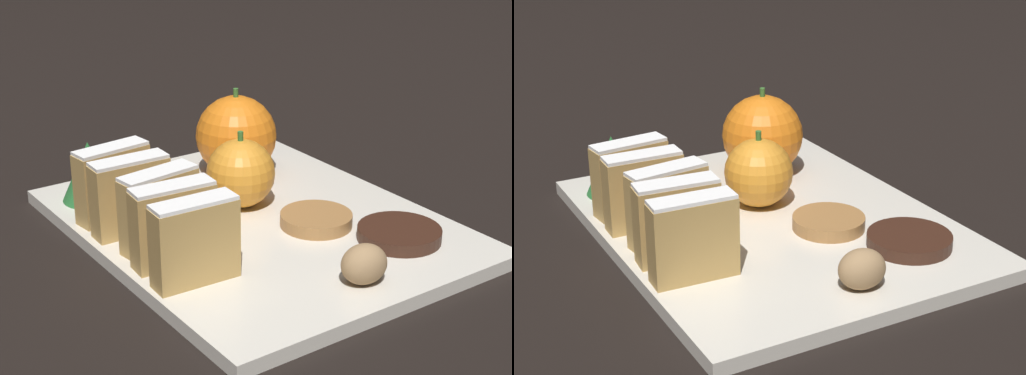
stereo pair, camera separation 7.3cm
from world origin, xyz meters
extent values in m
plane|color=black|center=(0.00, 0.00, 0.00)|extent=(6.00, 6.00, 0.00)
cube|color=silver|center=(0.00, 0.00, 0.01)|extent=(0.28, 0.35, 0.01)
cube|color=tan|center=(-0.10, -0.07, 0.04)|extent=(0.07, 0.03, 0.06)
cube|color=white|center=(-0.10, -0.07, 0.08)|extent=(0.07, 0.02, 0.00)
cube|color=tan|center=(-0.10, -0.03, 0.04)|extent=(0.07, 0.03, 0.06)
cube|color=white|center=(-0.10, -0.03, 0.08)|extent=(0.07, 0.03, 0.00)
cube|color=tan|center=(-0.09, 0.00, 0.04)|extent=(0.07, 0.03, 0.06)
cube|color=white|center=(-0.09, 0.00, 0.08)|extent=(0.07, 0.03, 0.00)
cube|color=tan|center=(-0.10, 0.04, 0.04)|extent=(0.07, 0.02, 0.06)
cube|color=white|center=(-0.10, 0.04, 0.08)|extent=(0.07, 0.02, 0.00)
cube|color=tan|center=(-0.10, 0.07, 0.04)|extent=(0.07, 0.03, 0.06)
cube|color=white|center=(-0.10, 0.07, 0.08)|extent=(0.07, 0.03, 0.00)
sphere|color=orange|center=(0.01, 0.03, 0.04)|extent=(0.06, 0.06, 0.06)
cylinder|color=#38702D|center=(0.01, 0.03, 0.08)|extent=(0.01, 0.01, 0.01)
sphere|color=orange|center=(0.05, 0.10, 0.05)|extent=(0.08, 0.08, 0.08)
cylinder|color=#38702D|center=(0.05, 0.10, 0.09)|extent=(0.01, 0.01, 0.01)
ellipsoid|color=#9E7A51|center=(0.00, -0.14, 0.03)|extent=(0.04, 0.03, 0.03)
cylinder|color=#381E14|center=(0.07, -0.10, 0.02)|extent=(0.07, 0.07, 0.01)
cylinder|color=#A3703D|center=(0.03, -0.04, 0.02)|extent=(0.06, 0.06, 0.01)
cone|color=#23662D|center=(-0.10, 0.12, 0.04)|extent=(0.05, 0.05, 0.06)
camera|label=1|loc=(-0.39, -0.56, 0.32)|focal=60.00mm
camera|label=2|loc=(-0.33, -0.59, 0.32)|focal=60.00mm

